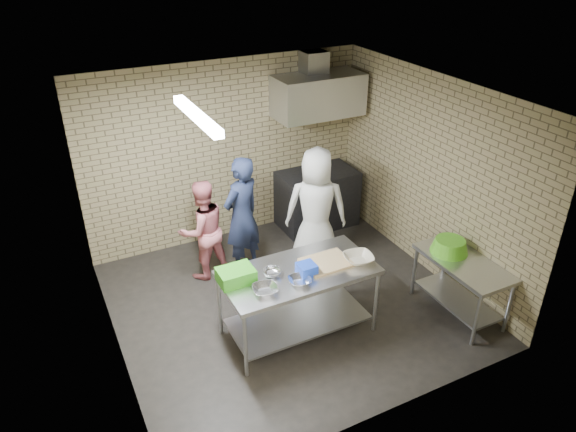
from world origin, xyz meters
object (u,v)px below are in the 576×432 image
(green_crate, at_px, (236,275))
(blue_tub, at_px, (307,269))
(prep_table, at_px, (298,302))
(green_basin, at_px, (450,246))
(stove, at_px, (317,199))
(woman_pink, at_px, (203,230))
(side_counter, at_px, (459,287))
(bottle_red, at_px, (315,96))
(bottle_green, at_px, (338,94))
(man_navy, at_px, (242,216))
(woman_white, at_px, (316,209))

(green_crate, bearing_deg, blue_tub, -16.35)
(prep_table, distance_m, green_basin, 1.99)
(stove, relative_size, woman_pink, 0.85)
(side_counter, relative_size, woman_pink, 0.85)
(green_crate, distance_m, bottle_red, 3.39)
(prep_table, bearing_deg, stove, 55.70)
(stove, bearing_deg, bottle_red, 78.23)
(side_counter, distance_m, bottle_red, 3.44)
(stove, bearing_deg, bottle_green, 28.07)
(bottle_red, bearing_deg, bottle_green, 0.00)
(prep_table, xyz_separation_m, green_crate, (-0.70, 0.12, 0.51))
(blue_tub, xyz_separation_m, man_navy, (-0.11, 1.61, -0.09))
(prep_table, relative_size, green_basin, 3.80)
(green_crate, height_order, bottle_green, bottle_green)
(green_basin, xyz_separation_m, man_navy, (-1.98, 1.82, 0.01))
(bottle_red, bearing_deg, stove, -101.77)
(woman_white, bearing_deg, green_crate, 61.42)
(prep_table, distance_m, man_navy, 1.56)
(blue_tub, xyz_separation_m, bottle_red, (1.49, 2.53, 1.09))
(stove, distance_m, blue_tub, 2.75)
(stove, relative_size, blue_tub, 6.18)
(side_counter, xyz_separation_m, bottle_red, (-0.40, 2.99, 1.65))
(bottle_red, bearing_deg, man_navy, -150.23)
(bottle_red, bearing_deg, prep_table, -122.43)
(bottle_green, distance_m, man_navy, 2.49)
(prep_table, xyz_separation_m, man_navy, (-0.06, 1.51, 0.41))
(man_navy, bearing_deg, blue_tub, 69.97)
(stove, xyz_separation_m, woman_pink, (-2.07, -0.56, 0.25))
(blue_tub, distance_m, woman_white, 1.56)
(side_counter, distance_m, woman_pink, 3.36)
(side_counter, bearing_deg, bottle_green, 90.00)
(green_crate, xyz_separation_m, bottle_green, (2.64, 2.31, 1.06))
(stove, height_order, woman_pink, woman_pink)
(woman_pink, bearing_deg, bottle_red, -167.62)
(side_counter, bearing_deg, stove, 99.29)
(side_counter, xyz_separation_m, woman_white, (-1.04, 1.76, 0.49))
(prep_table, distance_m, side_counter, 2.02)
(green_crate, bearing_deg, side_counter, -14.53)
(bottle_green, bearing_deg, green_basin, -90.42)
(stove, bearing_deg, woman_pink, -164.91)
(side_counter, bearing_deg, man_navy, 134.03)
(bottle_green, bearing_deg, stove, -151.93)
(woman_pink, bearing_deg, man_navy, 158.87)
(prep_table, bearing_deg, green_crate, 170.27)
(woman_white, bearing_deg, woman_pink, 11.45)
(green_crate, relative_size, blue_tub, 2.00)
(woman_pink, relative_size, woman_white, 0.81)
(bottle_green, bearing_deg, woman_pink, -162.42)
(bottle_red, xyz_separation_m, man_navy, (-1.60, -0.92, -1.18))
(woman_pink, bearing_deg, blue_tub, 101.80)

